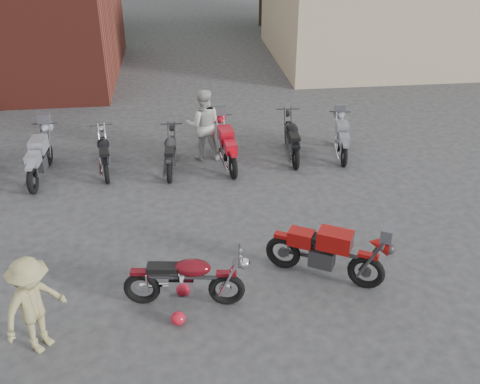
{
  "coord_description": "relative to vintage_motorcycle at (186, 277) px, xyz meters",
  "views": [
    {
      "loc": [
        -0.69,
        -7.37,
        6.17
      ],
      "look_at": [
        0.43,
        2.03,
        0.9
      ],
      "focal_mm": 40.0,
      "sensor_mm": 36.0,
      "label": 1
    }
  ],
  "objects": [
    {
      "name": "row_bike_3",
      "position": [
        -0.23,
        5.2,
        -0.05
      ],
      "size": [
        0.71,
        1.85,
        1.05
      ],
      "primitive_type": null,
      "rotation": [
        0.0,
        0.0,
        1.51
      ],
      "color": "#262528",
      "rests_on": "ground"
    },
    {
      "name": "person_tan",
      "position": [
        -2.27,
        -0.74,
        0.25
      ],
      "size": [
        1.14,
        1.22,
        1.65
      ],
      "primitive_type": "imported",
      "rotation": [
        0.0,
        0.0,
        0.9
      ],
      "color": "tan",
      "rests_on": "ground"
    },
    {
      "name": "vintage_motorcycle",
      "position": [
        0.0,
        0.0,
        0.0
      ],
      "size": [
        2.06,
        0.92,
        1.16
      ],
      "primitive_type": null,
      "rotation": [
        0.0,
        0.0,
        -0.14
      ],
      "color": "#5A0B13",
      "rests_on": "ground"
    },
    {
      "name": "person_light",
      "position": [
        0.65,
        5.82,
        0.37
      ],
      "size": [
        0.94,
        0.75,
        1.89
      ],
      "primitive_type": "imported",
      "rotation": [
        0.0,
        0.0,
        3.11
      ],
      "color": "#B7B7B2",
      "rests_on": "ground"
    },
    {
      "name": "ground",
      "position": [
        0.75,
        0.19,
        -0.58
      ],
      "size": [
        90.0,
        90.0,
        0.0
      ],
      "primitive_type": "plane",
      "color": "#313133"
    },
    {
      "name": "row_bike_2",
      "position": [
        -1.89,
        5.34,
        -0.05
      ],
      "size": [
        0.85,
        1.88,
        1.05
      ],
      "primitive_type": null,
      "rotation": [
        0.0,
        0.0,
        1.71
      ],
      "color": "black",
      "rests_on": "ground"
    },
    {
      "name": "row_bike_6",
      "position": [
        4.31,
        5.55,
        -0.05
      ],
      "size": [
        0.9,
        1.9,
        1.06
      ],
      "primitive_type": null,
      "rotation": [
        0.0,
        0.0,
        1.4
      ],
      "color": "gray",
      "rests_on": "ground"
    },
    {
      "name": "row_bike_5",
      "position": [
        2.97,
        5.62,
        -0.0
      ],
      "size": [
        0.77,
        2.03,
        1.15
      ],
      "primitive_type": null,
      "rotation": [
        0.0,
        0.0,
        1.51
      ],
      "color": "black",
      "rests_on": "ground"
    },
    {
      "name": "helmet",
      "position": [
        -0.16,
        -0.48,
        -0.47
      ],
      "size": [
        0.32,
        0.32,
        0.22
      ],
      "primitive_type": "ellipsoid",
      "rotation": [
        0.0,
        0.0,
        0.39
      ],
      "color": "#B51324",
      "rests_on": "ground"
    },
    {
      "name": "row_bike_4",
      "position": [
        1.2,
        5.3,
        0.01
      ],
      "size": [
        0.87,
        2.08,
        1.17
      ],
      "primitive_type": null,
      "rotation": [
        0.0,
        0.0,
        1.67
      ],
      "color": "red",
      "rests_on": "ground"
    },
    {
      "name": "sportbike",
      "position": [
        2.53,
        0.42,
        0.04
      ],
      "size": [
        2.2,
        1.66,
        1.24
      ],
      "primitive_type": null,
      "rotation": [
        0.0,
        0.0,
        -0.51
      ],
      "color": "#9D0F0D",
      "rests_on": "ground"
    },
    {
      "name": "stucco_building",
      "position": [
        9.25,
        15.19,
        1.17
      ],
      "size": [
        10.0,
        8.0,
        3.5
      ],
      "primitive_type": "cube",
      "color": "tan",
      "rests_on": "ground"
    },
    {
      "name": "row_bike_1",
      "position": [
        -3.43,
        5.15,
        0.02
      ],
      "size": [
        0.75,
        2.1,
        1.2
      ],
      "primitive_type": null,
      "rotation": [
        0.0,
        0.0,
        1.54
      ],
      "color": "#9394A1",
      "rests_on": "ground"
    }
  ]
}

